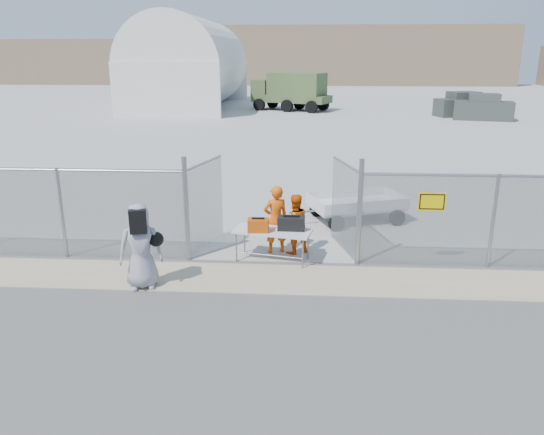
# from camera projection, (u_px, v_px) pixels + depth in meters

# --- Properties ---
(ground) EXTENTS (160.00, 160.00, 0.00)m
(ground) POSITION_uv_depth(u_px,v_px,m) (266.00, 299.00, 10.67)
(ground) COLOR #555555
(tarmac_inside) EXTENTS (160.00, 80.00, 0.01)m
(tarmac_inside) POSITION_uv_depth(u_px,v_px,m) (299.00, 106.00, 50.71)
(tarmac_inside) COLOR #A6A6A1
(tarmac_inside) RESTS_ON ground
(dirt_strip) EXTENTS (44.00, 1.60, 0.01)m
(dirt_strip) POSITION_uv_depth(u_px,v_px,m) (269.00, 278.00, 11.62)
(dirt_strip) COLOR tan
(dirt_strip) RESTS_ON ground
(distant_hills) EXTENTS (140.00, 6.00, 9.00)m
(distant_hills) POSITION_uv_depth(u_px,v_px,m) (335.00, 56.00, 83.40)
(distant_hills) COLOR #7F684F
(distant_hills) RESTS_ON ground
(chain_link_fence) EXTENTS (40.00, 0.20, 2.20)m
(chain_link_fence) POSITION_uv_depth(u_px,v_px,m) (272.00, 217.00, 12.25)
(chain_link_fence) COLOR gray
(chain_link_fence) RESTS_ON ground
(quonset_hangar) EXTENTS (9.00, 18.00, 8.00)m
(quonset_hangar) POSITION_uv_depth(u_px,v_px,m) (190.00, 62.00, 48.25)
(quonset_hangar) COLOR silver
(quonset_hangar) RESTS_ON ground
(folding_table) EXTENTS (1.92, 1.11, 0.77)m
(folding_table) POSITION_uv_depth(u_px,v_px,m) (273.00, 245.00, 12.55)
(folding_table) COLOR silver
(folding_table) RESTS_ON ground
(orange_bag) EXTENTS (0.48, 0.33, 0.30)m
(orange_bag) POSITION_uv_depth(u_px,v_px,m) (258.00, 225.00, 12.29)
(orange_bag) COLOR #C44709
(orange_bag) RESTS_ON folding_table
(black_duffel) EXTENTS (0.64, 0.38, 0.31)m
(black_duffel) POSITION_uv_depth(u_px,v_px,m) (291.00, 223.00, 12.43)
(black_duffel) COLOR black
(black_duffel) RESTS_ON folding_table
(security_worker_left) EXTENTS (0.72, 0.60, 1.70)m
(security_worker_left) POSITION_uv_depth(u_px,v_px,m) (276.00, 219.00, 12.94)
(security_worker_left) COLOR #E4570A
(security_worker_left) RESTS_ON ground
(security_worker_right) EXTENTS (0.91, 0.84, 1.50)m
(security_worker_right) POSITION_uv_depth(u_px,v_px,m) (294.00, 224.00, 12.92)
(security_worker_right) COLOR #E4570A
(security_worker_right) RESTS_ON ground
(visitor) EXTENTS (1.01, 0.79, 1.82)m
(visitor) POSITION_uv_depth(u_px,v_px,m) (141.00, 246.00, 10.95)
(visitor) COLOR gray
(visitor) RESTS_ON ground
(utility_trailer) EXTENTS (3.83, 2.84, 0.83)m
(utility_trailer) POSITION_uv_depth(u_px,v_px,m) (356.00, 207.00, 15.54)
(utility_trailer) COLOR silver
(utility_trailer) RESTS_ON ground
(military_truck) EXTENTS (7.14, 4.94, 3.20)m
(military_truck) POSITION_uv_depth(u_px,v_px,m) (291.00, 92.00, 45.88)
(military_truck) COLOR #4A5F33
(military_truck) RESTS_ON ground
(parked_vehicle_near) EXTENTS (4.46, 2.81, 1.87)m
(parked_vehicle_near) POSITION_uv_depth(u_px,v_px,m) (463.00, 104.00, 41.65)
(parked_vehicle_near) COLOR #3A403B
(parked_vehicle_near) RESTS_ON ground
(parked_vehicle_mid) EXTENTS (4.50, 2.83, 1.89)m
(parked_vehicle_mid) POSITION_uv_depth(u_px,v_px,m) (483.00, 107.00, 39.39)
(parked_vehicle_mid) COLOR #3A403B
(parked_vehicle_mid) RESTS_ON ground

